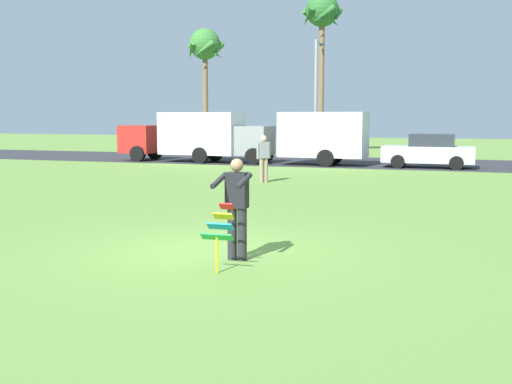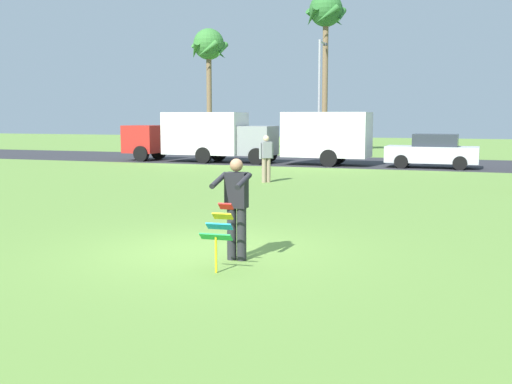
% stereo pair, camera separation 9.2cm
% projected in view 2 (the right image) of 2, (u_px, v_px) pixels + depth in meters
% --- Properties ---
extents(ground_plane, '(120.00, 120.00, 0.00)m').
position_uv_depth(ground_plane, '(209.00, 252.00, 11.12)').
color(ground_plane, olive).
extents(road_strip, '(120.00, 8.00, 0.01)m').
position_uv_depth(road_strip, '(380.00, 163.00, 32.12)').
color(road_strip, '#2D2D33').
rests_on(road_strip, ground).
extents(person_kite_flyer, '(0.54, 0.65, 1.73)m').
position_uv_depth(person_kite_flyer, '(236.00, 205.00, 10.36)').
color(person_kite_flyer, '#26262B').
rests_on(person_kite_flyer, ground).
extents(kite_held, '(0.52, 0.65, 1.04)m').
position_uv_depth(kite_held, '(219.00, 228.00, 9.71)').
color(kite_held, red).
rests_on(kite_held, ground).
extents(parked_truck_red_cab, '(6.76, 2.26, 2.62)m').
position_uv_depth(parked_truck_red_cab, '(191.00, 135.00, 32.86)').
color(parked_truck_red_cab, '#B2231E').
rests_on(parked_truck_red_cab, ground).
extents(parked_truck_grey_van, '(6.75, 2.24, 2.62)m').
position_uv_depth(parked_truck_grey_van, '(310.00, 137.00, 30.73)').
color(parked_truck_grey_van, gray).
rests_on(parked_truck_grey_van, ground).
extents(parked_car_silver, '(4.23, 1.90, 1.60)m').
position_uv_depth(parked_car_silver, '(433.00, 152.00, 28.89)').
color(parked_car_silver, silver).
rests_on(parked_car_silver, ground).
extents(palm_tree_left_near, '(2.58, 2.71, 8.35)m').
position_uv_depth(palm_tree_left_near, '(209.00, 49.00, 42.02)').
color(palm_tree_left_near, brown).
rests_on(palm_tree_left_near, ground).
extents(palm_tree_right_near, '(2.58, 2.71, 10.11)m').
position_uv_depth(palm_tree_right_near, '(326.00, 18.00, 38.73)').
color(palm_tree_right_near, brown).
rests_on(palm_tree_right_near, ground).
extents(streetlight_pole, '(0.24, 1.65, 7.00)m').
position_uv_depth(streetlight_pole, '(320.00, 90.00, 37.51)').
color(streetlight_pole, '#9E9EA3').
rests_on(streetlight_pole, ground).
extents(person_walker_near, '(0.43, 0.42, 1.73)m').
position_uv_depth(person_walker_near, '(266.00, 157.00, 22.62)').
color(person_walker_near, gray).
rests_on(person_walker_near, ground).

